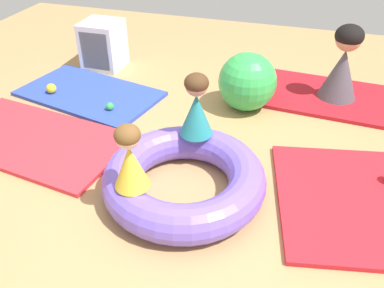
% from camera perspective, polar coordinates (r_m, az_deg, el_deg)
% --- Properties ---
extents(ground_plane, '(8.00, 8.00, 0.00)m').
position_cam_1_polar(ground_plane, '(3.15, -1.81, -5.58)').
color(ground_plane, tan).
extents(gym_mat_near_left, '(1.78, 1.11, 0.04)m').
position_cam_1_polar(gym_mat_near_left, '(3.86, -21.72, 0.57)').
color(gym_mat_near_left, red).
rests_on(gym_mat_near_left, ground).
extents(gym_mat_near_right, '(1.62, 1.13, 0.04)m').
position_cam_1_polar(gym_mat_near_right, '(4.48, -14.44, 6.97)').
color(gym_mat_near_right, '#2D47B7').
rests_on(gym_mat_near_right, ground).
extents(gym_mat_far_left, '(1.72, 1.03, 0.04)m').
position_cam_1_polar(gym_mat_far_left, '(4.52, 19.77, 6.23)').
color(gym_mat_far_left, '#B21923').
rests_on(gym_mat_far_left, ground).
extents(inflatable_cushion, '(1.22, 1.22, 0.28)m').
position_cam_1_polar(inflatable_cushion, '(2.98, -1.13, -4.92)').
color(inflatable_cushion, '#7056D1').
rests_on(inflatable_cushion, ground).
extents(child_in_teal, '(0.36, 0.36, 0.52)m').
position_cam_1_polar(child_in_teal, '(3.08, 0.63, 5.52)').
color(child_in_teal, teal).
rests_on(child_in_teal, inflatable_cushion).
extents(child_in_yellow, '(0.29, 0.29, 0.47)m').
position_cam_1_polar(child_in_yellow, '(2.59, -8.88, -1.93)').
color(child_in_yellow, yellow).
rests_on(child_in_yellow, inflatable_cushion).
extents(adult_seated, '(0.50, 0.50, 0.77)m').
position_cam_1_polar(adult_seated, '(4.36, 20.80, 10.73)').
color(adult_seated, '#4C4751').
rests_on(adult_seated, gym_mat_far_left).
extents(play_ball_yellow, '(0.10, 0.10, 0.10)m').
position_cam_1_polar(play_ball_yellow, '(4.55, -19.47, 7.49)').
color(play_ball_yellow, yellow).
rests_on(play_ball_yellow, gym_mat_near_right).
extents(play_ball_green, '(0.08, 0.08, 0.08)m').
position_cam_1_polar(play_ball_green, '(4.07, -11.66, 5.29)').
color(play_ball_green, green).
rests_on(play_ball_green, gym_mat_near_right).
extents(exercise_ball_large, '(0.58, 0.58, 0.58)m').
position_cam_1_polar(exercise_ball_large, '(4.03, 7.91, 8.80)').
color(exercise_ball_large, green).
rests_on(exercise_ball_large, ground).
extents(storage_cube, '(0.44, 0.44, 0.56)m').
position_cam_1_polar(storage_cube, '(5.01, -12.70, 13.55)').
color(storage_cube, silver).
rests_on(storage_cube, ground).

